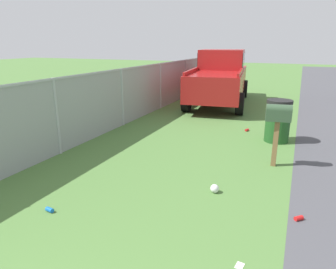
% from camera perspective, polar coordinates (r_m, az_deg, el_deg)
% --- Properties ---
extents(mailbox, '(0.27, 0.49, 1.24)m').
position_cam_1_polar(mailbox, '(6.17, 19.90, 2.97)').
color(mailbox, brown).
rests_on(mailbox, ground).
extents(pickup_truck, '(5.72, 2.67, 2.09)m').
position_cam_1_polar(pickup_truck, '(12.56, 9.73, 10.85)').
color(pickup_truck, maroon).
rests_on(pickup_truck, ground).
extents(trash_bin, '(0.61, 0.61, 1.04)m').
position_cam_1_polar(trash_bin, '(7.92, 19.86, 2.43)').
color(trash_bin, '#1E4C1E').
rests_on(trash_bin, ground).
extents(fence_section, '(15.99, 0.07, 1.66)m').
position_cam_1_polar(fence_section, '(9.01, -8.58, 7.32)').
color(fence_section, '#9EA3A8').
rests_on(fence_section, ground).
extents(litter_wrapper_by_mailbox, '(0.13, 0.10, 0.01)m').
position_cam_1_polar(litter_wrapper_by_mailbox, '(3.72, 13.26, -22.76)').
color(litter_wrapper_by_mailbox, silver).
rests_on(litter_wrapper_by_mailbox, ground).
extents(litter_can_near_hydrant, '(0.13, 0.13, 0.07)m').
position_cam_1_polar(litter_can_near_hydrant, '(4.70, 23.27, -14.19)').
color(litter_can_near_hydrant, red).
rests_on(litter_can_near_hydrant, ground).
extents(litter_can_midfield_a, '(0.14, 0.11, 0.07)m').
position_cam_1_polar(litter_can_midfield_a, '(8.72, 14.57, 0.83)').
color(litter_can_midfield_a, red).
rests_on(litter_can_midfield_a, ground).
extents(litter_bag_midfield_b, '(0.14, 0.14, 0.14)m').
position_cam_1_polar(litter_bag_midfield_b, '(5.10, 8.72, -9.97)').
color(litter_bag_midfield_b, silver).
rests_on(litter_bag_midfield_b, ground).
extents(litter_can_far_scatter, '(0.08, 0.13, 0.07)m').
position_cam_1_polar(litter_can_far_scatter, '(4.85, -21.28, -12.99)').
color(litter_can_far_scatter, blue).
rests_on(litter_can_far_scatter, ground).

